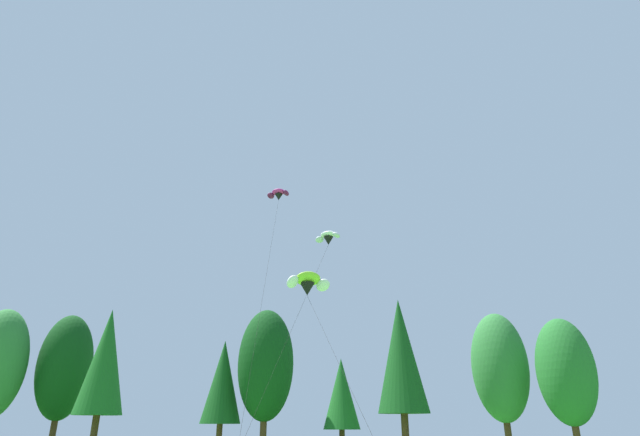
# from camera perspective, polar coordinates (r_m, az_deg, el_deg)

# --- Properties ---
(treeline_tree_b) EXTENTS (5.66, 5.66, 14.28)m
(treeline_tree_b) POSITION_cam_1_polar(r_m,az_deg,el_deg) (65.16, -26.39, -14.51)
(treeline_tree_b) COLOR #472D19
(treeline_tree_b) RESTS_ON ground_plane
(treeline_tree_c) EXTENTS (4.63, 4.63, 13.78)m
(treeline_tree_c) POSITION_cam_1_polar(r_m,az_deg,el_deg) (57.31, -22.68, -14.36)
(treeline_tree_c) COLOR #472D19
(treeline_tree_c) RESTS_ON ground_plane
(treeline_tree_d) EXTENTS (3.98, 3.98, 10.81)m
(treeline_tree_d) POSITION_cam_1_polar(r_m,az_deg,el_deg) (55.24, -10.71, -17.33)
(treeline_tree_d) COLOR #472D19
(treeline_tree_d) RESTS_ON ground_plane
(treeline_tree_e) EXTENTS (5.51, 5.51, 13.75)m
(treeline_tree_e) POSITION_cam_1_polar(r_m,az_deg,el_deg) (53.68, -6.02, -15.78)
(treeline_tree_e) COLOR #472D19
(treeline_tree_e) RESTS_ON ground_plane
(treeline_tree_f) EXTENTS (3.55, 3.55, 8.88)m
(treeline_tree_f) POSITION_cam_1_polar(r_m,az_deg,el_deg) (53.06, 2.38, -18.81)
(treeline_tree_f) COLOR #472D19
(treeline_tree_f) RESTS_ON ground_plane
(treeline_tree_g) EXTENTS (4.70, 4.70, 14.10)m
(treeline_tree_g) POSITION_cam_1_polar(r_m,az_deg,el_deg) (50.61, 8.93, -14.69)
(treeline_tree_g) COLOR #472D19
(treeline_tree_g) RESTS_ON ground_plane
(treeline_tree_h) EXTENTS (5.37, 5.37, 13.21)m
(treeline_tree_h) POSITION_cam_1_polar(r_m,az_deg,el_deg) (55.46, 19.25, -15.27)
(treeline_tree_h) COLOR #472D19
(treeline_tree_h) RESTS_ON ground_plane
(treeline_tree_i) EXTENTS (4.99, 4.99, 11.81)m
(treeline_tree_i) POSITION_cam_1_polar(r_m,az_deg,el_deg) (52.58, 25.52, -15.02)
(treeline_tree_i) COLOR #472D19
(treeline_tree_i) RESTS_ON ground_plane
(parafoil_kite_high_white) EXTENTS (4.79, 11.98, 16.19)m
(parafoil_kite_high_white) POSITION_cam_1_polar(r_m,az_deg,el_deg) (41.87, 0.88, -2.18)
(parafoil_kite_high_white) COLOR white
(parafoil_kite_mid_lime_white) EXTENTS (6.40, 13.30, 11.20)m
(parafoil_kite_mid_lime_white) POSITION_cam_1_polar(r_m,az_deg,el_deg) (36.46, -1.36, -7.24)
(parafoil_kite_mid_lime_white) COLOR #93D633
(parafoil_kite_far_magenta) EXTENTS (2.56, 14.91, 21.76)m
(parafoil_kite_far_magenta) POSITION_cam_1_polar(r_m,az_deg,el_deg) (47.64, -4.62, 2.60)
(parafoil_kite_far_magenta) COLOR #D12893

